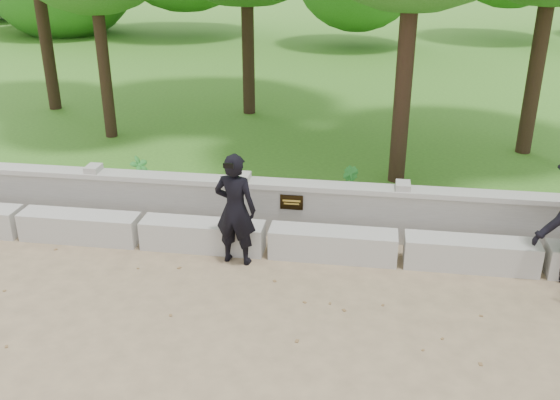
# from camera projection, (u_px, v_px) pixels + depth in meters

# --- Properties ---
(ground) EXTENTS (80.00, 80.00, 0.00)m
(ground) POSITION_uv_depth(u_px,v_px,m) (242.00, 324.00, 7.81)
(ground) COLOR #9B845F
(ground) RESTS_ON ground
(lawn) EXTENTS (40.00, 22.00, 0.25)m
(lawn) POSITION_uv_depth(u_px,v_px,m) (329.00, 76.00, 20.46)
(lawn) COLOR #3A6E20
(lawn) RESTS_ON ground
(concrete_bench) EXTENTS (11.90, 0.45, 0.45)m
(concrete_bench) POSITION_uv_depth(u_px,v_px,m) (267.00, 240.00, 9.45)
(concrete_bench) COLOR #B7B4AD
(concrete_bench) RESTS_ON ground
(parapet_wall) EXTENTS (12.50, 0.35, 0.90)m
(parapet_wall) POSITION_uv_depth(u_px,v_px,m) (274.00, 207.00, 9.99)
(parapet_wall) COLOR #ACAAA2
(parapet_wall) RESTS_ON ground
(man_main) EXTENTS (0.67, 0.61, 1.70)m
(man_main) POSITION_uv_depth(u_px,v_px,m) (235.00, 209.00, 8.96)
(man_main) COLOR black
(man_main) RESTS_ON ground
(shrub_a) EXTENTS (0.40, 0.43, 0.68)m
(shrub_a) POSITION_uv_depth(u_px,v_px,m) (141.00, 175.00, 10.91)
(shrub_a) COLOR #2F8A31
(shrub_a) RESTS_ON lawn
(shrub_b) EXTENTS (0.41, 0.41, 0.59)m
(shrub_b) POSITION_uv_depth(u_px,v_px,m) (350.00, 184.00, 10.68)
(shrub_b) COLOR #2F8A31
(shrub_b) RESTS_ON lawn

